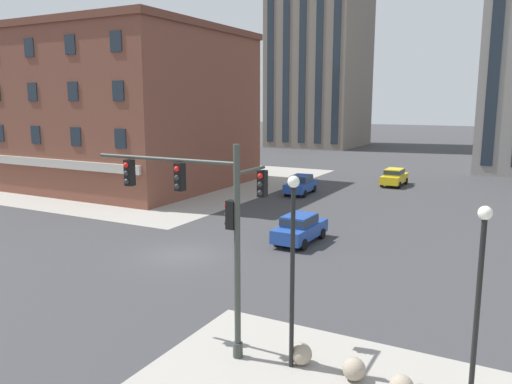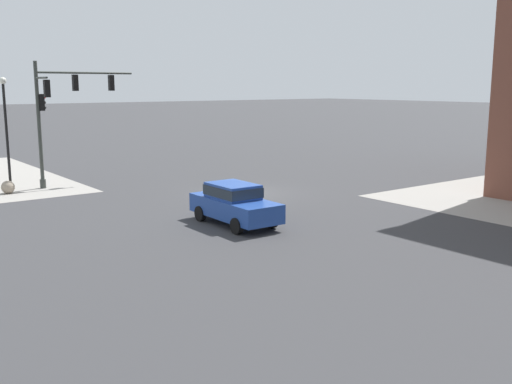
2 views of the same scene
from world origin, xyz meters
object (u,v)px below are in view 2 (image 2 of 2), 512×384
(bollard_sphere_curb_a, at_px, (8,187))
(car_main_northbound_near, at_px, (234,202))
(traffic_signal_main, at_px, (58,106))
(street_lamp_corner_near, at_px, (6,122))

(bollard_sphere_curb_a, relative_size, car_main_northbound_near, 0.16)
(traffic_signal_main, distance_m, street_lamp_corner_near, 2.90)
(car_main_northbound_near, bearing_deg, traffic_signal_main, -79.05)
(traffic_signal_main, xyz_separation_m, street_lamp_corner_near, (2.80, 0.06, -0.76))
(bollard_sphere_curb_a, distance_m, street_lamp_corner_near, 3.40)
(bollard_sphere_curb_a, height_order, car_main_northbound_near, car_main_northbound_near)
(traffic_signal_main, bearing_deg, street_lamp_corner_near, 1.15)
(traffic_signal_main, relative_size, street_lamp_corner_near, 1.14)
(bollard_sphere_curb_a, xyz_separation_m, car_main_northbound_near, (-5.56, 12.84, 0.57))
(car_main_northbound_near, bearing_deg, street_lamp_corner_near, -67.82)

